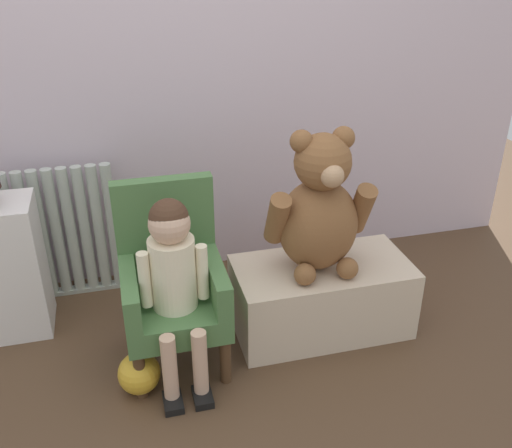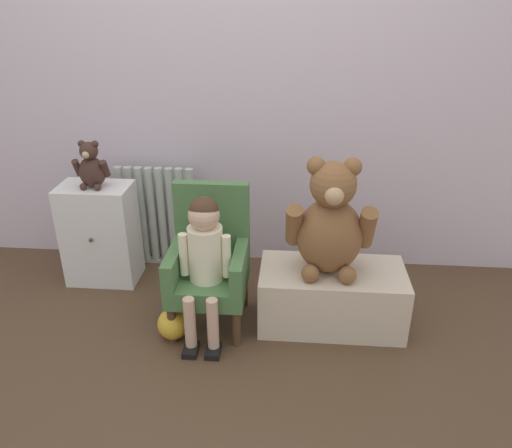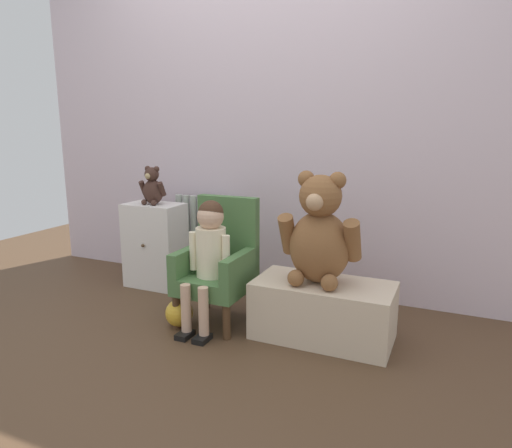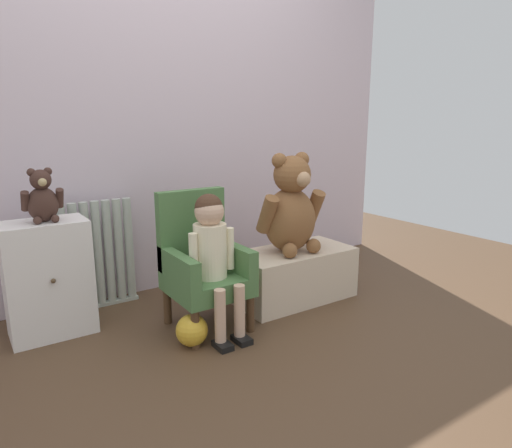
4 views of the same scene
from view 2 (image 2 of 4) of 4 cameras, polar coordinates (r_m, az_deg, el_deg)
ground_plane at (r=2.42m, az=-5.93°, el=-16.30°), size 6.00×6.00×0.00m
back_wall at (r=2.93m, az=-3.05°, el=17.43°), size 3.80×0.05×2.40m
radiator at (r=3.15m, az=-11.21°, el=0.79°), size 0.50×0.05×0.64m
small_dresser at (r=3.06m, az=-17.34°, el=-1.07°), size 0.41×0.28×0.60m
child_armchair at (r=2.56m, az=-5.32°, el=-4.25°), size 0.38×0.40×0.73m
child_figure at (r=2.40m, az=-5.90°, el=-2.82°), size 0.25×0.35×0.73m
low_bench at (r=2.64m, az=8.58°, el=-8.19°), size 0.74×0.38×0.31m
large_teddy_bear at (r=2.44m, az=8.49°, el=0.03°), size 0.43×0.30×0.59m
small_teddy_bear at (r=2.89m, az=-18.31°, el=6.20°), size 0.19×0.14×0.27m
toy_ball at (r=2.59m, az=-9.43°, el=-11.18°), size 0.16×0.16×0.16m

